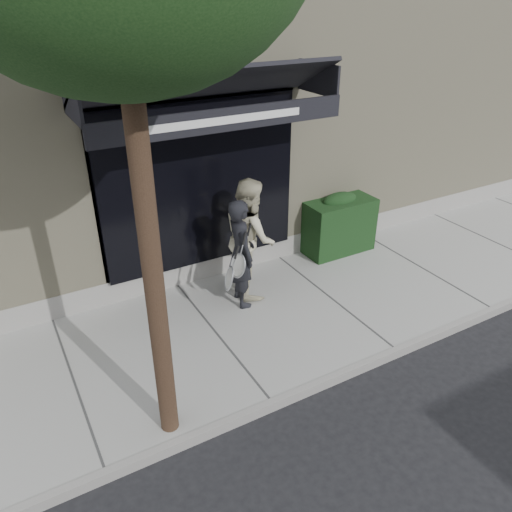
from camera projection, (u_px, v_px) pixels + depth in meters
ground at (328, 302)px, 8.10m from camera, size 80.00×80.00×0.00m
sidewalk at (328, 299)px, 8.07m from camera, size 20.00×3.00×0.12m
curb at (396, 352)px, 6.88m from camera, size 20.00×0.10×0.14m
building_facade at (196, 82)px, 10.59m from camera, size 14.30×8.04×5.64m
hedge at (338, 223)px, 9.22m from camera, size 1.30×0.70×1.14m
pedestrian_front at (241, 254)px, 7.49m from camera, size 0.76×0.91×1.72m
pedestrian_back at (250, 237)px, 7.78m from camera, size 0.90×1.06×1.91m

